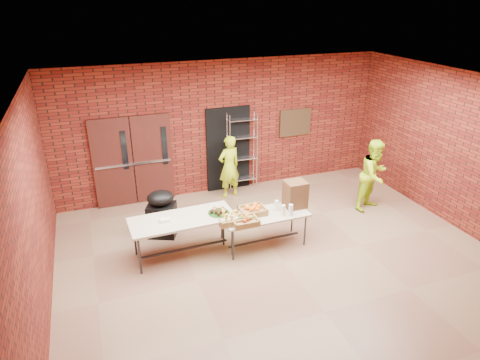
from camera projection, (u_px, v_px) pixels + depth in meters
name	position (u px, v px, depth m)	size (l,w,h in m)	color
room	(288.00, 184.00, 7.27)	(8.08, 7.08, 3.28)	#876149
double_doors	(133.00, 161.00, 9.75)	(1.78, 0.12, 2.10)	#411512
dark_doorway	(228.00, 149.00, 10.49)	(1.10, 0.06, 2.10)	black
bronze_plaque	(295.00, 122.00, 10.85)	(0.85, 0.04, 0.70)	#392B17
wire_rack	(242.00, 152.00, 10.50)	(0.72, 0.24, 1.97)	silver
table_left	(182.00, 221.00, 7.85)	(1.95, 0.87, 0.79)	tan
table_right	(265.00, 217.00, 8.21)	(1.68, 0.72, 0.69)	tan
basket_bananas	(231.00, 219.00, 7.87)	(0.48, 0.37, 0.15)	olive
basket_oranges	(253.00, 210.00, 8.18)	(0.49, 0.38, 0.15)	olive
basket_apples	(245.00, 221.00, 7.80)	(0.47, 0.37, 0.15)	olive
muffin_tray	(219.00, 211.00, 7.98)	(0.39, 0.39, 0.10)	#164813
napkin_box	(165.00, 220.00, 7.70)	(0.17, 0.11, 0.06)	white
coffee_dispenser	(295.00, 194.00, 8.37)	(0.41, 0.36, 0.53)	#50361B
cup_stack_front	(283.00, 210.00, 8.09)	(0.07, 0.07, 0.22)	white
cup_stack_mid	(291.00, 210.00, 8.07)	(0.08, 0.08, 0.24)	white
cup_stack_back	(277.00, 206.00, 8.27)	(0.07, 0.07, 0.22)	white
covered_grill	(162.00, 213.00, 8.62)	(0.68, 0.63, 0.99)	black
volunteer_woman	(229.00, 167.00, 10.18)	(0.56, 0.37, 1.54)	#BEEB1A
volunteer_man	(374.00, 175.00, 9.60)	(0.80, 0.62, 1.64)	#BEEB1A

